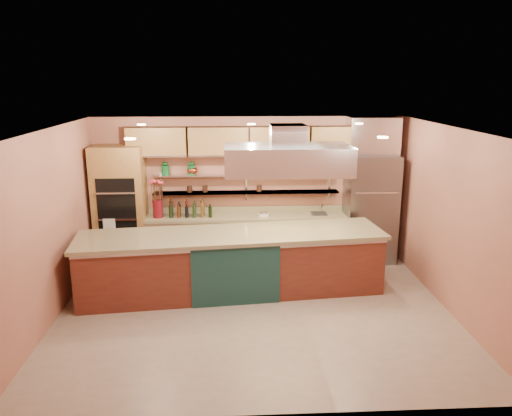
{
  "coord_description": "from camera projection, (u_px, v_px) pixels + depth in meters",
  "views": [
    {
      "loc": [
        -0.35,
        -7.11,
        3.5
      ],
      "look_at": [
        0.07,
        1.0,
        1.39
      ],
      "focal_mm": 35.0,
      "sensor_mm": 36.0,
      "label": 1
    }
  ],
  "objects": [
    {
      "name": "bar_faucet",
      "position": [
        322.0,
        208.0,
        9.75
      ],
      "size": [
        0.03,
        0.03,
        0.21
      ],
      "primitive_type": "cylinder",
      "rotation": [
        0.0,
        0.0,
        -0.09
      ],
      "color": "silver",
      "rests_on": "back_counter"
    },
    {
      "name": "wall_front",
      "position": [
        267.0,
        294.0,
        5.0
      ],
      "size": [
        6.0,
        0.04,
        2.8
      ],
      "primitive_type": "cube",
      "color": "#AF6A52",
      "rests_on": "floor"
    },
    {
      "name": "ceiling_downlights",
      "position": [
        254.0,
        130.0,
        7.26
      ],
      "size": [
        4.0,
        2.8,
        0.02
      ],
      "primitive_type": "cube",
      "color": "#FFE5A5",
      "rests_on": "ceiling"
    },
    {
      "name": "wall_back",
      "position": [
        249.0,
        188.0,
        9.83
      ],
      "size": [
        6.0,
        0.04,
        2.8
      ],
      "primitive_type": "cube",
      "color": "#AF6A52",
      "rests_on": "floor"
    },
    {
      "name": "wall_shelf_lower",
      "position": [
        246.0,
        192.0,
        9.72
      ],
      "size": [
        3.6,
        0.26,
        0.03
      ],
      "primitive_type": "cube",
      "color": "silver",
      "rests_on": "wall_back"
    },
    {
      "name": "oven_stack",
      "position": [
        121.0,
        206.0,
        9.46
      ],
      "size": [
        0.95,
        0.64,
        2.3
      ],
      "primitive_type": "cube",
      "color": "olive",
      "rests_on": "floor"
    },
    {
      "name": "refrigerator",
      "position": [
        370.0,
        208.0,
        9.69
      ],
      "size": [
        0.95,
        0.72,
        2.1
      ],
      "primitive_type": "cube",
      "color": "slate",
      "rests_on": "floor"
    },
    {
      "name": "upper_cabinets",
      "position": [
        249.0,
        141.0,
        9.42
      ],
      "size": [
        4.6,
        0.36,
        0.55
      ],
      "primitive_type": "cube",
      "color": "olive",
      "rests_on": "wall_back"
    },
    {
      "name": "wall_left",
      "position": [
        50.0,
        227.0,
        7.27
      ],
      "size": [
        0.04,
        5.0,
        2.8
      ],
      "primitive_type": "cube",
      "color": "#AF6A52",
      "rests_on": "floor"
    },
    {
      "name": "wall_right",
      "position": [
        452.0,
        221.0,
        7.57
      ],
      "size": [
        0.04,
        5.0,
        2.8
      ],
      "primitive_type": "cube",
      "color": "#AF6A52",
      "rests_on": "floor"
    },
    {
      "name": "range_hood",
      "position": [
        287.0,
        159.0,
        7.94
      ],
      "size": [
        2.0,
        1.0,
        0.45
      ],
      "primitive_type": "cube",
      "color": "silver",
      "rests_on": "ceiling"
    },
    {
      "name": "island",
      "position": [
        232.0,
        263.0,
        8.33
      ],
      "size": [
        5.03,
        1.59,
        1.03
      ],
      "primitive_type": "cube",
      "rotation": [
        0.0,
        0.0,
        0.1
      ],
      "color": "maroon",
      "rests_on": "floor"
    },
    {
      "name": "wall_shelf_upper",
      "position": [
        246.0,
        175.0,
        9.63
      ],
      "size": [
        3.6,
        0.26,
        0.03
      ],
      "primitive_type": "cube",
      "color": "silver",
      "rests_on": "wall_back"
    },
    {
      "name": "flower_vase",
      "position": [
        158.0,
        209.0,
        9.48
      ],
      "size": [
        0.2,
        0.2,
        0.33
      ],
      "primitive_type": "cylinder",
      "rotation": [
        0.0,
        0.0,
        0.07
      ],
      "color": "#5E0E15",
      "rests_on": "back_counter"
    },
    {
      "name": "floor",
      "position": [
        255.0,
        311.0,
        7.77
      ],
      "size": [
        6.0,
        5.0,
        0.02
      ],
      "primitive_type": "cube",
      "color": "tan",
      "rests_on": "ground"
    },
    {
      "name": "back_counter",
      "position": [
        247.0,
        238.0,
        9.78
      ],
      "size": [
        3.84,
        0.64,
        0.93
      ],
      "primitive_type": "cube",
      "color": "tan",
      "rests_on": "floor"
    },
    {
      "name": "kitchen_scale",
      "position": [
        264.0,
        213.0,
        9.61
      ],
      "size": [
        0.2,
        0.18,
        0.1
      ],
      "primitive_type": "cube",
      "rotation": [
        0.0,
        0.0,
        -0.31
      ],
      "color": "silver",
      "rests_on": "back_counter"
    },
    {
      "name": "green_canister",
      "position": [
        234.0,
        169.0,
        9.59
      ],
      "size": [
        0.19,
        0.19,
        0.19
      ],
      "primitive_type": "cylinder",
      "rotation": [
        0.0,
        0.0,
        0.2
      ],
      "color": "#104C20",
      "rests_on": "wall_shelf_upper"
    },
    {
      "name": "oil_bottle_cluster",
      "position": [
        191.0,
        210.0,
        9.52
      ],
      "size": [
        0.89,
        0.58,
        0.28
      ],
      "primitive_type": "cube",
      "rotation": [
        0.0,
        0.0,
        -0.42
      ],
      "color": "black",
      "rests_on": "back_counter"
    },
    {
      "name": "ceiling",
      "position": [
        255.0,
        129.0,
        7.06
      ],
      "size": [
        6.0,
        5.0,
        0.02
      ],
      "primitive_type": "cube",
      "color": "black",
      "rests_on": "wall_back"
    },
    {
      "name": "copper_kettle",
      "position": [
        193.0,
        170.0,
        9.55
      ],
      "size": [
        0.19,
        0.19,
        0.15
      ],
      "primitive_type": "ellipsoid",
      "rotation": [
        0.0,
        0.0,
        -0.01
      ],
      "color": "#AF4428",
      "rests_on": "wall_shelf_upper"
    }
  ]
}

